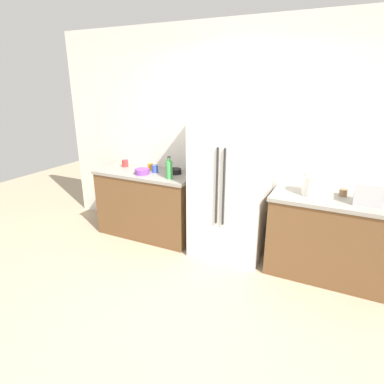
# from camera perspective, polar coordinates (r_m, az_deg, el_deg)

# --- Properties ---
(ground_plane) EXTENTS (10.63, 10.63, 0.00)m
(ground_plane) POSITION_cam_1_polar(r_m,az_deg,el_deg) (3.07, -3.95, -22.17)
(ground_plane) COLOR tan
(kitchen_back_panel) EXTENTS (5.32, 0.10, 2.69)m
(kitchen_back_panel) POSITION_cam_1_polar(r_m,az_deg,el_deg) (4.02, 8.67, 9.05)
(kitchen_back_panel) COLOR silver
(kitchen_back_panel) RESTS_ON ground_plane
(counter_left) EXTENTS (1.35, 0.62, 0.90)m
(counter_left) POSITION_cam_1_polar(r_m,az_deg,el_deg) (4.44, -7.73, -1.98)
(counter_left) COLOR brown
(counter_left) RESTS_ON ground_plane
(counter_right) EXTENTS (1.24, 0.62, 0.90)m
(counter_right) POSITION_cam_1_polar(r_m,az_deg,el_deg) (3.76, 22.94, -7.36)
(counter_right) COLOR brown
(counter_right) RESTS_ON ground_plane
(refrigerator) EXTENTS (0.84, 0.63, 1.90)m
(refrigerator) POSITION_cam_1_polar(r_m,az_deg,el_deg) (3.76, 6.79, 2.20)
(refrigerator) COLOR white
(refrigerator) RESTS_ON ground_plane
(toaster) EXTENTS (0.25, 0.17, 0.22)m
(toaster) POSITION_cam_1_polar(r_m,az_deg,el_deg) (3.51, 28.74, -0.32)
(toaster) COLOR silver
(toaster) RESTS_ON counter_right
(rice_cooker) EXTENTS (0.23, 0.23, 0.32)m
(rice_cooker) POSITION_cam_1_polar(r_m,az_deg,el_deg) (3.57, 20.76, 1.91)
(rice_cooker) COLOR silver
(rice_cooker) RESTS_ON counter_right
(bottle_a) EXTENTS (0.08, 0.08, 0.28)m
(bottle_a) POSITION_cam_1_polar(r_m,az_deg,el_deg) (3.94, -4.05, 4.01)
(bottle_a) COLOR green
(bottle_a) RESTS_ON counter_left
(cup_a) EXTENTS (0.09, 0.09, 0.09)m
(cup_a) POSITION_cam_1_polar(r_m,az_deg,el_deg) (4.61, -11.71, 4.97)
(cup_a) COLOR red
(cup_a) RESTS_ON counter_left
(cup_b) EXTENTS (0.07, 0.07, 0.08)m
(cup_b) POSITION_cam_1_polar(r_m,az_deg,el_deg) (4.39, -7.35, 4.46)
(cup_b) COLOR orange
(cup_b) RESTS_ON counter_left
(cup_c) EXTENTS (0.08, 0.08, 0.07)m
(cup_c) POSITION_cam_1_polar(r_m,az_deg,el_deg) (3.69, 25.12, -0.09)
(cup_c) COLOR brown
(cup_c) RESTS_ON counter_right
(cup_d) EXTENTS (0.08, 0.08, 0.10)m
(cup_d) POSITION_cam_1_polar(r_m,az_deg,el_deg) (4.24, -6.53, 4.08)
(cup_d) COLOR blue
(cup_d) RESTS_ON counter_left
(bowl_a) EXTENTS (0.19, 0.19, 0.07)m
(bowl_a) POSITION_cam_1_polar(r_m,az_deg,el_deg) (4.19, -8.78, 3.60)
(bowl_a) COLOR purple
(bowl_a) RESTS_ON counter_left
(bowl_b) EXTENTS (0.16, 0.16, 0.06)m
(bowl_b) POSITION_cam_1_polar(r_m,az_deg,el_deg) (4.17, -3.00, 3.69)
(bowl_b) COLOR black
(bowl_b) RESTS_ON counter_left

